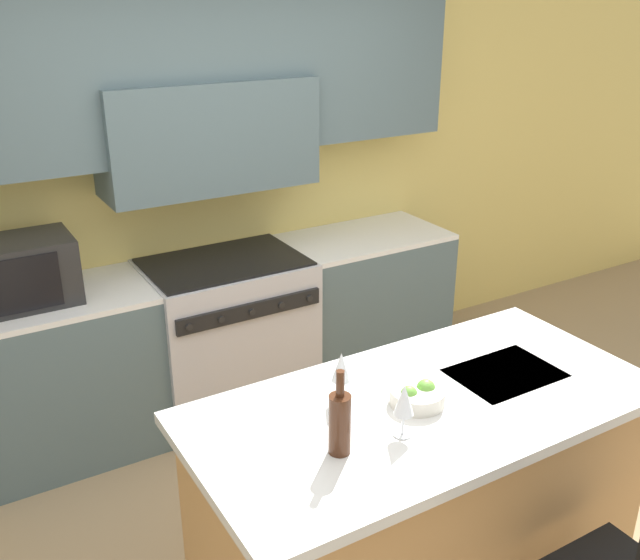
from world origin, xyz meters
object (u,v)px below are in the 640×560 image
range_stove (228,335)px  fruit_bowl (418,395)px  microwave (20,272)px  wine_glass_far (341,368)px  wine_bottle (340,422)px  wine_glass_near (404,401)px

range_stove → fruit_bowl: fruit_bowl is taller
microwave → wine_glass_far: microwave is taller
wine_bottle → fruit_bowl: 0.44m
range_stove → wine_glass_far: wine_glass_far is taller
microwave → wine_bottle: microwave is taller
wine_bottle → wine_glass_far: size_ratio=1.54×
wine_glass_far → fruit_bowl: (0.24, -0.17, -0.11)m
wine_glass_near → wine_glass_far: bearing=102.2°
range_stove → wine_bottle: wine_bottle is taller
range_stove → wine_glass_near: size_ratio=4.62×
range_stove → microwave: 1.25m
microwave → wine_bottle: (0.70, -1.88, -0.04)m
microwave → wine_glass_near: 2.13m
range_stove → fruit_bowl: size_ratio=4.48×
wine_glass_near → fruit_bowl: 0.25m
microwave → wine_bottle: bearing=-69.5°
wine_bottle → wine_glass_near: bearing=-7.1°
microwave → wine_glass_far: bearing=-61.3°
range_stove → wine_glass_far: 1.71m
range_stove → fruit_bowl: bearing=-88.8°
wine_glass_near → wine_glass_far: same height
range_stove → fruit_bowl: (0.04, -1.75, 0.50)m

